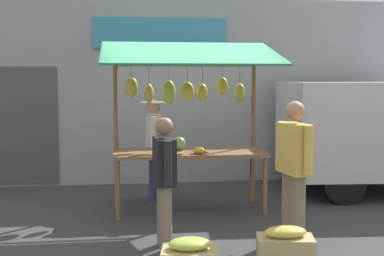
{
  "coord_description": "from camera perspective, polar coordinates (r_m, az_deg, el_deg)",
  "views": [
    {
      "loc": [
        0.99,
        7.53,
        1.95
      ],
      "look_at": [
        0.0,
        0.3,
        1.25
      ],
      "focal_mm": 49.06,
      "sensor_mm": 36.0,
      "label": 1
    }
  ],
  "objects": [
    {
      "name": "street_backdrop",
      "position": [
        9.77,
        -2.36,
        4.0
      ],
      "size": [
        9.0,
        0.3,
        3.4
      ],
      "color": "#8C939E",
      "rests_on": "ground"
    },
    {
      "name": "shopper_with_shopping_bag",
      "position": [
        6.25,
        11.02,
        -3.56
      ],
      "size": [
        0.31,
        0.7,
        1.68
      ],
      "rotation": [
        0.0,
        0.0,
        -1.39
      ],
      "color": "#726656",
      "rests_on": "ground"
    },
    {
      "name": "shopper_in_grey_tee",
      "position": [
        5.96,
        -3.03,
        -5.08
      ],
      "size": [
        0.24,
        0.66,
        1.51
      ],
      "rotation": [
        0.0,
        0.0,
        -1.52
      ],
      "color": "#726656",
      "rests_on": "ground"
    },
    {
      "name": "ground_plane",
      "position": [
        7.84,
        -0.3,
        -8.93
      ],
      "size": [
        40.0,
        40.0,
        0.0
      ],
      "primitive_type": "plane",
      "color": "#38383D"
    },
    {
      "name": "produce_crate_side",
      "position": [
        5.6,
        10.09,
        -12.8
      ],
      "size": [
        0.63,
        0.45,
        0.44
      ],
      "color": "tan",
      "rests_on": "ground"
    },
    {
      "name": "vendor_with_sunhat",
      "position": [
        8.35,
        -4.22,
        -1.44
      ],
      "size": [
        0.42,
        0.69,
        1.61
      ],
      "rotation": [
        0.0,
        0.0,
        1.49
      ],
      "color": "navy",
      "rests_on": "ground"
    },
    {
      "name": "market_stall",
      "position": [
        7.66,
        -0.42,
        2.61
      ],
      "size": [
        2.5,
        1.46,
        2.5
      ],
      "color": "brown",
      "rests_on": "ground"
    }
  ]
}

